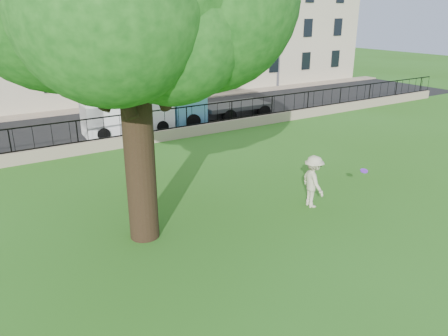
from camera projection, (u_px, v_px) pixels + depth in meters
ground at (281, 239)px, 13.55m from camera, size 120.00×120.00×0.00m
retaining_wall at (137, 139)px, 23.00m from camera, size 50.00×0.40×0.60m
iron_railing at (135, 124)px, 22.71m from camera, size 50.00×0.05×1.13m
street at (108, 126)px, 26.84m from camera, size 60.00×9.00×0.01m
sidewalk at (85, 110)px, 30.96m from camera, size 60.00×1.40×0.12m
building_row at (54, 8)px, 33.14m from camera, size 56.40×10.40×13.80m
man at (313, 182)px, 15.55m from camera, size 0.99×1.37×1.91m
frisbee at (364, 171)px, 15.41m from camera, size 0.34×0.33×0.12m
white_van at (128, 115)px, 25.10m from camera, size 5.13×2.26×2.11m
blue_truck at (218, 99)px, 27.79m from camera, size 6.75×2.62×2.79m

